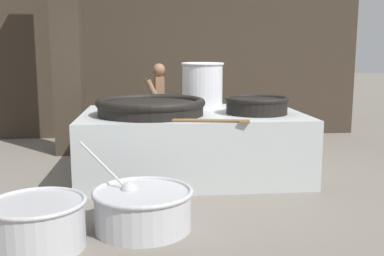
% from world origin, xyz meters
% --- Properties ---
extents(ground_plane, '(60.00, 60.00, 0.00)m').
position_xyz_m(ground_plane, '(0.00, 0.00, 0.00)').
color(ground_plane, slate).
extents(back_wall, '(7.35, 0.24, 4.15)m').
position_xyz_m(back_wall, '(0.00, 3.04, 2.08)').
color(back_wall, '#382D23').
rests_on(back_wall, ground_plane).
extents(support_pillar, '(0.45, 0.45, 4.15)m').
position_xyz_m(support_pillar, '(-1.89, 1.53, 2.08)').
color(support_pillar, '#382D23').
rests_on(support_pillar, ground_plane).
extents(hearth_platform, '(2.97, 1.93, 0.87)m').
position_xyz_m(hearth_platform, '(0.00, 0.00, 0.44)').
color(hearth_platform, '#B2B7B7').
rests_on(hearth_platform, ground_plane).
extents(giant_wok_near, '(1.43, 1.43, 0.22)m').
position_xyz_m(giant_wok_near, '(-0.56, -0.20, 0.99)').
color(giant_wok_near, black).
rests_on(giant_wok_near, hearth_platform).
extents(giant_wok_far, '(0.84, 0.84, 0.23)m').
position_xyz_m(giant_wok_far, '(0.85, -0.22, 1.00)').
color(giant_wok_far, black).
rests_on(giant_wok_far, hearth_platform).
extents(stock_pot, '(0.64, 0.64, 0.66)m').
position_xyz_m(stock_pot, '(0.22, 0.64, 1.21)').
color(stock_pot, silver).
rests_on(stock_pot, hearth_platform).
extents(stirring_paddle, '(1.37, 0.30, 0.04)m').
position_xyz_m(stirring_paddle, '(-0.04, -0.88, 0.89)').
color(stirring_paddle, brown).
rests_on(stirring_paddle, hearth_platform).
extents(cook, '(0.36, 0.55, 1.50)m').
position_xyz_m(cook, '(-0.42, 1.48, 0.81)').
color(cook, brown).
rests_on(cook, ground_plane).
extents(prep_bowl_vegetables, '(1.13, 0.97, 0.79)m').
position_xyz_m(prep_bowl_vegetables, '(-0.66, -1.91, 0.22)').
color(prep_bowl_vegetables, '#B7B7BC').
rests_on(prep_bowl_vegetables, ground_plane).
extents(prep_bowl_meat, '(0.84, 0.84, 0.43)m').
position_xyz_m(prep_bowl_meat, '(-1.56, -2.26, 0.24)').
color(prep_bowl_meat, '#B7B7BC').
rests_on(prep_bowl_meat, ground_plane).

